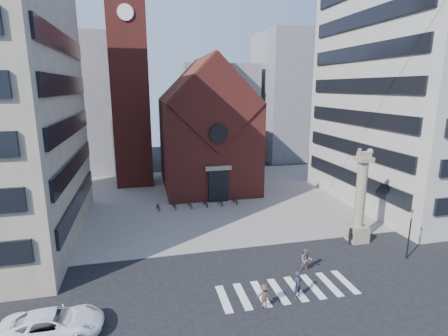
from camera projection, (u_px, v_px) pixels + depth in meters
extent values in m
plane|color=black|center=(265.00, 270.00, 27.14)|extent=(120.00, 120.00, 0.00)
cube|color=gray|center=(215.00, 197.00, 45.14)|extent=(46.00, 30.00, 0.05)
cube|color=maroon|center=(206.00, 144.00, 49.47)|extent=(12.00, 16.00, 12.00)
cube|color=#55251B|center=(205.00, 101.00, 48.49)|extent=(12.00, 15.40, 12.00)
cube|color=maroon|center=(218.00, 103.00, 40.58)|extent=(11.76, 0.50, 11.76)
cylinder|color=black|center=(219.00, 134.00, 40.94)|extent=(2.20, 0.30, 2.20)
cube|color=black|center=(218.00, 186.00, 42.65)|extent=(2.40, 0.30, 4.00)
cube|color=gray|center=(218.00, 168.00, 42.09)|extent=(3.20, 0.40, 0.50)
cube|color=maroon|center=(130.00, 78.00, 48.03)|extent=(5.00, 5.00, 30.00)
cylinder|color=white|center=(125.00, 12.00, 43.75)|extent=(2.00, 0.20, 2.00)
cube|color=#BAB6A9|center=(430.00, 68.00, 40.28)|extent=(18.00, 22.00, 32.00)
cube|color=gray|center=(71.00, 105.00, 58.06)|extent=(16.00, 14.00, 22.00)
cube|color=gray|center=(217.00, 112.00, 69.10)|extent=(14.00, 12.00, 18.00)
cube|color=gray|center=(299.00, 97.00, 69.17)|extent=(16.00, 14.00, 24.00)
cube|color=gray|center=(357.00, 233.00, 32.06)|extent=(1.60, 1.60, 1.50)
cylinder|color=gray|center=(361.00, 194.00, 31.21)|extent=(0.90, 0.90, 6.00)
cube|color=gray|center=(364.00, 159.00, 30.48)|extent=(1.30, 1.30, 0.40)
cube|color=gray|center=(364.00, 155.00, 30.39)|extent=(1.20, 0.50, 0.55)
sphere|color=gray|center=(370.00, 152.00, 30.46)|extent=(0.56, 0.56, 0.56)
cube|color=gray|center=(360.00, 150.00, 30.19)|extent=(0.25, 0.15, 0.35)
cylinder|color=black|center=(409.00, 239.00, 28.49)|extent=(0.12, 0.12, 3.50)
imported|color=black|center=(412.00, 214.00, 28.00)|extent=(0.13, 0.16, 0.80)
imported|color=white|center=(52.00, 324.00, 19.71)|extent=(5.63, 2.73, 1.54)
imported|color=#2B2939|center=(298.00, 285.00, 23.34)|extent=(0.82, 0.71, 1.89)
imported|color=#655851|center=(306.00, 260.00, 26.72)|extent=(1.07, 0.94, 1.84)
imported|color=#23242B|center=(350.00, 236.00, 31.40)|extent=(0.69, 0.99, 1.56)
imported|color=#412D2B|center=(264.00, 296.00, 22.29)|extent=(1.23, 0.99, 1.66)
imported|color=black|center=(158.00, 206.00, 40.04)|extent=(0.86, 1.73, 0.87)
imported|color=black|center=(174.00, 205.00, 40.44)|extent=(0.73, 1.66, 0.96)
imported|color=black|center=(190.00, 204.00, 40.86)|extent=(0.86, 1.73, 0.87)
imported|color=black|center=(205.00, 202.00, 41.26)|extent=(0.73, 1.66, 0.96)
imported|color=black|center=(220.00, 202.00, 41.68)|extent=(0.86, 1.73, 0.87)
imported|color=black|center=(235.00, 200.00, 42.08)|extent=(0.73, 1.66, 0.96)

